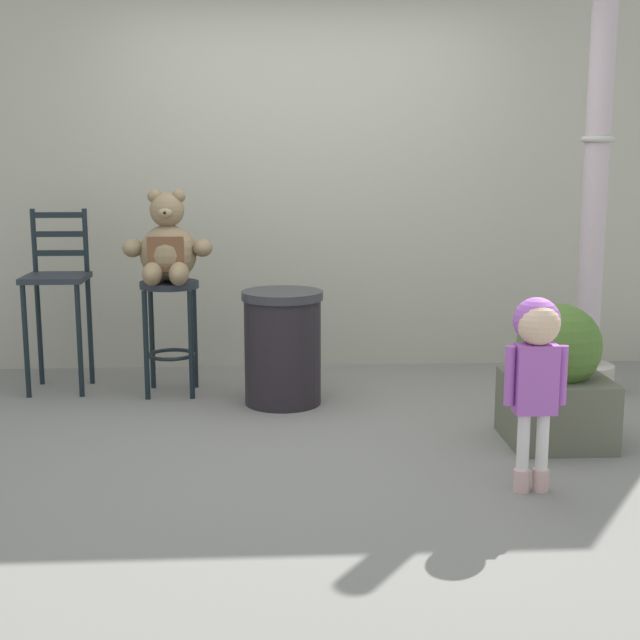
# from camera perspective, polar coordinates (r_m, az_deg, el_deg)

# --- Properties ---
(ground_plane) EXTENTS (24.00, 24.00, 0.00)m
(ground_plane) POSITION_cam_1_polar(r_m,az_deg,el_deg) (4.75, -0.20, -7.45)
(ground_plane) COLOR slate
(building_wall) EXTENTS (6.09, 0.30, 3.33)m
(building_wall) POSITION_cam_1_polar(r_m,az_deg,el_deg) (6.28, -1.08, 12.35)
(building_wall) COLOR #A19E8C
(building_wall) RESTS_ON ground_plane
(bar_stool_with_teddy) EXTENTS (0.36, 0.36, 0.71)m
(bar_stool_with_teddy) POSITION_cam_1_polar(r_m,az_deg,el_deg) (5.54, -9.60, 0.34)
(bar_stool_with_teddy) COLOR #21262E
(bar_stool_with_teddy) RESTS_ON ground_plane
(teddy_bear) EXTENTS (0.54, 0.49, 0.56)m
(teddy_bear) POSITION_cam_1_polar(r_m,az_deg,el_deg) (5.46, -9.76, 4.54)
(teddy_bear) COLOR #806B4C
(teddy_bear) RESTS_ON bar_stool_with_teddy
(child_walking) EXTENTS (0.28, 0.22, 0.87)m
(child_walking) POSITION_cam_1_polar(r_m,az_deg,el_deg) (3.94, 13.73, -2.02)
(child_walking) COLOR #C89E98
(child_walking) RESTS_ON ground_plane
(trash_bin) EXTENTS (0.48, 0.48, 0.68)m
(trash_bin) POSITION_cam_1_polar(r_m,az_deg,el_deg) (5.28, -2.41, -1.75)
(trash_bin) COLOR black
(trash_bin) RESTS_ON ground_plane
(lamppost) EXTENTS (0.35, 0.35, 2.69)m
(lamppost) POSITION_cam_1_polar(r_m,az_deg,el_deg) (5.66, 17.14, 5.92)
(lamppost) COLOR #ACA395
(lamppost) RESTS_ON ground_plane
(bar_chair_empty) EXTENTS (0.38, 0.38, 1.14)m
(bar_chair_empty) POSITION_cam_1_polar(r_m,az_deg,el_deg) (5.77, -16.52, 1.97)
(bar_chair_empty) COLOR #21262E
(bar_chair_empty) RESTS_ON ground_plane
(planter_with_shrub) EXTENTS (0.51, 0.51, 0.73)m
(planter_with_shrub) POSITION_cam_1_polar(r_m,az_deg,el_deg) (4.71, 15.00, -3.73)
(planter_with_shrub) COLOR #565846
(planter_with_shrub) RESTS_ON ground_plane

